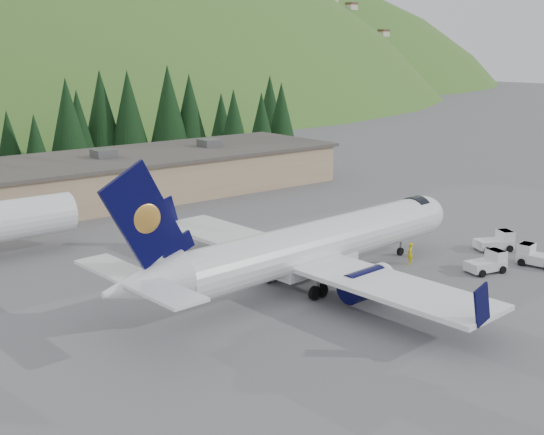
{
  "coord_description": "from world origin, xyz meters",
  "views": [
    {
      "loc": [
        -34.5,
        -37.17,
        17.77
      ],
      "look_at": [
        0.0,
        6.0,
        4.0
      ],
      "focal_mm": 45.0,
      "sensor_mm": 36.0,
      "label": 1
    }
  ],
  "objects_px": {
    "baggage_tug_c": "(535,256)",
    "ramp_worker": "(410,253)",
    "airliner": "(311,247)",
    "terminal_building": "(65,183)",
    "baggage_tug_b": "(497,241)",
    "baggage_tug_a": "(488,263)"
  },
  "relations": [
    {
      "from": "baggage_tug_a",
      "to": "terminal_building",
      "type": "distance_m",
      "value": 48.1
    },
    {
      "from": "baggage_tug_b",
      "to": "terminal_building",
      "type": "relative_size",
      "value": 0.05
    },
    {
      "from": "airliner",
      "to": "ramp_worker",
      "type": "bearing_deg",
      "value": -11.88
    },
    {
      "from": "baggage_tug_c",
      "to": "airliner",
      "type": "bearing_deg",
      "value": 54.67
    },
    {
      "from": "baggage_tug_a",
      "to": "baggage_tug_c",
      "type": "relative_size",
      "value": 1.0
    },
    {
      "from": "airliner",
      "to": "terminal_building",
      "type": "distance_m",
      "value": 38.28
    },
    {
      "from": "airliner",
      "to": "terminal_building",
      "type": "relative_size",
      "value": 0.48
    },
    {
      "from": "baggage_tug_c",
      "to": "terminal_building",
      "type": "height_order",
      "value": "terminal_building"
    },
    {
      "from": "baggage_tug_b",
      "to": "terminal_building",
      "type": "xyz_separation_m",
      "value": [
        -23.37,
        41.63,
        1.83
      ]
    },
    {
      "from": "airliner",
      "to": "ramp_worker",
      "type": "relative_size",
      "value": 18.33
    },
    {
      "from": "baggage_tug_a",
      "to": "terminal_building",
      "type": "xyz_separation_m",
      "value": [
        -17.39,
        44.81,
        1.84
      ]
    },
    {
      "from": "terminal_building",
      "to": "ramp_worker",
      "type": "height_order",
      "value": "terminal_building"
    },
    {
      "from": "baggage_tug_c",
      "to": "terminal_building",
      "type": "xyz_separation_m",
      "value": [
        -21.92,
        46.27,
        1.83
      ]
    },
    {
      "from": "baggage_tug_a",
      "to": "terminal_building",
      "type": "bearing_deg",
      "value": 123.69
    },
    {
      "from": "airliner",
      "to": "baggage_tug_b",
      "type": "relative_size",
      "value": 9.22
    },
    {
      "from": "airliner",
      "to": "ramp_worker",
      "type": "height_order",
      "value": "airliner"
    },
    {
      "from": "baggage_tug_b",
      "to": "ramp_worker",
      "type": "bearing_deg",
      "value": -167.76
    },
    {
      "from": "baggage_tug_a",
      "to": "ramp_worker",
      "type": "distance_m",
      "value": 6.34
    },
    {
      "from": "baggage_tug_a",
      "to": "terminal_building",
      "type": "height_order",
      "value": "terminal_building"
    },
    {
      "from": "terminal_building",
      "to": "ramp_worker",
      "type": "distance_m",
      "value": 41.9
    },
    {
      "from": "baggage_tug_c",
      "to": "ramp_worker",
      "type": "xyz_separation_m",
      "value": [
        -7.96,
        6.8,
        0.14
      ]
    },
    {
      "from": "baggage_tug_a",
      "to": "baggage_tug_b",
      "type": "height_order",
      "value": "baggage_tug_b"
    }
  ]
}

